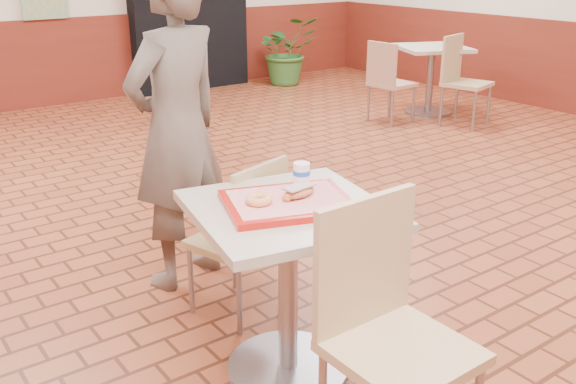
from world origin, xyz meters
TOP-DOWN VIEW (x-y plane):
  - wainscot_band at (0.00, 0.00)m, footprint 8.00×10.00m
  - corridor_doorway at (1.20, 4.88)m, footprint 1.60×0.22m
  - main_table at (-1.42, -0.85)m, footprint 0.74×0.74m
  - chair_main_front at (-1.42, -1.42)m, footprint 0.45×0.45m
  - chair_main_back at (-1.31, -0.36)m, footprint 0.47×0.47m
  - customer at (-1.38, 0.18)m, footprint 0.72×0.58m
  - serving_tray at (-1.42, -0.85)m, footprint 0.49×0.38m
  - ring_donut at (-1.54, -0.82)m, footprint 0.12×0.12m
  - long_john_donut at (-1.37, -0.86)m, footprint 0.16×0.09m
  - paper_cup at (-1.27, -0.74)m, footprint 0.07×0.07m
  - second_table at (2.68, 2.06)m, footprint 0.71×0.71m
  - chair_second_left at (2.00, 2.05)m, footprint 0.42×0.42m
  - chair_second_front at (2.57, 1.55)m, footprint 0.52×0.52m
  - potted_plant at (2.40, 4.40)m, footprint 0.93×0.85m

SIDE VIEW (x-z plane):
  - potted_plant at x=2.40m, z-range 0.00..0.91m
  - chair_main_back at x=-1.31m, z-range 0.05..0.86m
  - chair_second_left at x=2.00m, z-range 0.05..0.90m
  - wainscot_band at x=0.00m, z-range 0.00..1.00m
  - second_table at x=2.68m, z-range 0.13..0.88m
  - chair_second_front at x=2.57m, z-range 0.05..0.97m
  - main_table at x=-1.42m, z-range 0.13..0.91m
  - chair_main_front at x=-1.42m, z-range 0.06..1.01m
  - serving_tray at x=-1.42m, z-range 0.78..0.81m
  - ring_donut at x=-1.54m, z-range 0.81..0.84m
  - long_john_donut at x=-1.37m, z-range 0.81..0.85m
  - paper_cup at x=-1.27m, z-range 0.81..0.90m
  - customer at x=-1.38m, z-range 0.00..1.72m
  - corridor_doorway at x=1.20m, z-range 0.00..2.20m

